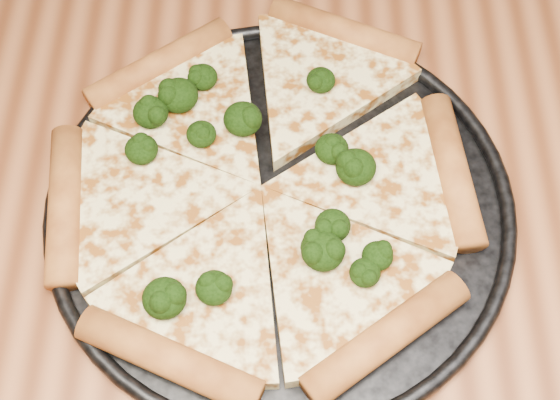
{
  "coord_description": "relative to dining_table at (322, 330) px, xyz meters",
  "views": [
    {
      "loc": [
        -0.04,
        -0.26,
        1.34
      ],
      "look_at": [
        -0.04,
        0.08,
        0.77
      ],
      "focal_mm": 50.11,
      "sensor_mm": 36.0,
      "label": 1
    }
  ],
  "objects": [
    {
      "name": "dining_table",
      "position": [
        0.0,
        0.0,
        0.0
      ],
      "size": [
        1.2,
        0.9,
        0.75
      ],
      "color": "brown",
      "rests_on": "ground"
    },
    {
      "name": "broccoli_florets",
      "position": [
        -0.06,
        0.09,
        0.12
      ],
      "size": [
        0.23,
        0.25,
        0.03
      ],
      "color": "black",
      "rests_on": "pizza"
    },
    {
      "name": "pizza_pan",
      "position": [
        -0.04,
        0.08,
        0.1
      ],
      "size": [
        0.41,
        0.41,
        0.02
      ],
      "color": "black",
      "rests_on": "dining_table"
    },
    {
      "name": "pizza",
      "position": [
        -0.05,
        0.09,
        0.11
      ],
      "size": [
        0.38,
        0.42,
        0.03
      ],
      "rotation": [
        0.0,
        0.0,
        -0.41
      ],
      "color": "#E0CD89",
      "rests_on": "pizza_pan"
    }
  ]
}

